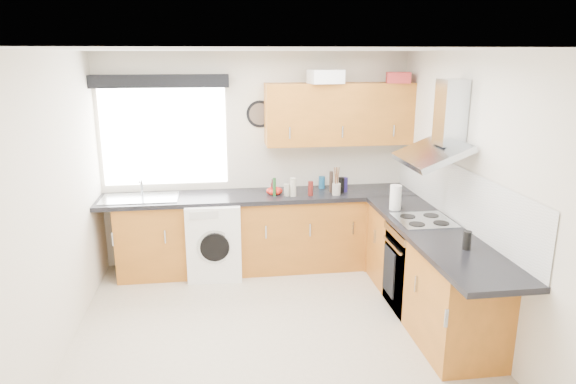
{
  "coord_description": "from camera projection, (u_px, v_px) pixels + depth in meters",
  "views": [
    {
      "loc": [
        -0.44,
        -4.17,
        2.47
      ],
      "look_at": [
        0.25,
        0.85,
        1.1
      ],
      "focal_mm": 32.0,
      "sensor_mm": 36.0,
      "label": 1
    }
  ],
  "objects": [
    {
      "name": "jar_9",
      "position": [
        287.0,
        190.0,
        5.81
      ],
      "size": [
        0.07,
        0.07,
        0.13
      ],
      "primitive_type": "cylinder",
      "color": "#9F9988",
      "rests_on": "worktop_back"
    },
    {
      "name": "extractor_hood",
      "position": [
        441.0,
        132.0,
        4.73
      ],
      "size": [
        0.52,
        0.78,
        0.66
      ],
      "primitive_type": null,
      "color": "#B0B9C4",
      "rests_on": "wall_right"
    },
    {
      "name": "tomato_cluster",
      "position": [
        274.0,
        191.0,
        5.89
      ],
      "size": [
        0.2,
        0.2,
        0.07
      ],
      "primitive_type": null,
      "rotation": [
        0.0,
        0.0,
        -0.32
      ],
      "color": "red",
      "rests_on": "worktop_back"
    },
    {
      "name": "window",
      "position": [
        164.0,
        137.0,
        5.86
      ],
      "size": [
        1.4,
        0.02,
        1.1
      ],
      "primitive_type": "cube",
      "color": "white",
      "rests_on": "wall_back"
    },
    {
      "name": "wall_clock",
      "position": [
        260.0,
        114.0,
        5.94
      ],
      "size": [
        0.31,
        0.04,
        0.31
      ],
      "primitive_type": "cylinder",
      "rotation": [
        1.57,
        0.0,
        0.0
      ],
      "color": "black",
      "rests_on": "wall_back"
    },
    {
      "name": "storage_box",
      "position": [
        398.0,
        78.0,
        5.78
      ],
      "size": [
        0.3,
        0.27,
        0.12
      ],
      "primitive_type": "cube",
      "rotation": [
        0.0,
        0.0,
        -0.24
      ],
      "color": "#B62E2E",
      "rests_on": "upper_cabinets"
    },
    {
      "name": "washing_machine",
      "position": [
        215.0,
        238.0,
        5.85
      ],
      "size": [
        0.62,
        0.6,
        0.87
      ],
      "primitive_type": "cube",
      "rotation": [
        0.0,
        0.0,
        -0.04
      ],
      "color": "white",
      "rests_on": "ground_plane"
    },
    {
      "name": "sink",
      "position": [
        140.0,
        195.0,
        5.71
      ],
      "size": [
        0.84,
        0.46,
        0.1
      ],
      "primitive_type": null,
      "color": "#B0B9C4",
      "rests_on": "worktop_back"
    },
    {
      "name": "worktop_right",
      "position": [
        437.0,
        234.0,
        4.66
      ],
      "size": [
        0.62,
        2.42,
        0.05
      ],
      "primitive_type": "cube",
      "color": "black",
      "rests_on": "base_cab_right"
    },
    {
      "name": "splashback",
      "position": [
        455.0,
        193.0,
        4.91
      ],
      "size": [
        0.01,
        3.0,
        0.54
      ],
      "primitive_type": "cube",
      "color": "white",
      "rests_on": "wall_right"
    },
    {
      "name": "wall_back",
      "position": [
        256.0,
        160.0,
        6.09
      ],
      "size": [
        3.6,
        0.02,
        2.5
      ],
      "primitive_type": "cube",
      "color": "silver",
      "rests_on": "ground_plane"
    },
    {
      "name": "jar_2",
      "position": [
        311.0,
        188.0,
        5.81
      ],
      "size": [
        0.06,
        0.06,
        0.17
      ],
      "primitive_type": "cylinder",
      "color": "#5D1713",
      "rests_on": "worktop_back"
    },
    {
      "name": "jar_3",
      "position": [
        274.0,
        187.0,
        5.79
      ],
      "size": [
        0.04,
        0.04,
        0.21
      ],
      "primitive_type": "cylinder",
      "color": "#1C4E20",
      "rests_on": "worktop_back"
    },
    {
      "name": "base_cab_right",
      "position": [
        428.0,
        273.0,
        4.93
      ],
      "size": [
        0.58,
        2.1,
        0.86
      ],
      "primitive_type": "cube",
      "color": "#9C591B",
      "rests_on": "ground_plane"
    },
    {
      "name": "jar_7",
      "position": [
        341.0,
        185.0,
        5.91
      ],
      "size": [
        0.07,
        0.07,
        0.19
      ],
      "primitive_type": "cylinder",
      "color": "black",
      "rests_on": "worktop_back"
    },
    {
      "name": "utensil_pot",
      "position": [
        336.0,
        189.0,
        5.85
      ],
      "size": [
        0.12,
        0.12,
        0.13
      ],
      "primitive_type": "cylinder",
      "rotation": [
        0.0,
        0.0,
        -0.32
      ],
      "color": "#A59C91",
      "rests_on": "worktop_back"
    },
    {
      "name": "kitchen_roll",
      "position": [
        396.0,
        197.0,
        5.28
      ],
      "size": [
        0.14,
        0.14,
        0.26
      ],
      "primitive_type": "cylinder",
      "rotation": [
        0.0,
        0.0,
        -0.16
      ],
      "color": "white",
      "rests_on": "worktop_right"
    },
    {
      "name": "hob_plate",
      "position": [
        424.0,
        220.0,
        4.94
      ],
      "size": [
        0.52,
        0.52,
        0.01
      ],
      "primitive_type": "cube",
      "color": "#B0B9C4",
      "rests_on": "worktop_right"
    },
    {
      "name": "jar_6",
      "position": [
        290.0,
        191.0,
        5.85
      ],
      "size": [
        0.04,
        0.04,
        0.1
      ],
      "primitive_type": "cylinder",
      "color": "black",
      "rests_on": "worktop_back"
    },
    {
      "name": "bottle_0",
      "position": [
        467.0,
        240.0,
        4.21
      ],
      "size": [
        0.07,
        0.07,
        0.16
      ],
      "primitive_type": "cylinder",
      "color": "black",
      "rests_on": "worktop_right"
    },
    {
      "name": "worktop_back",
      "position": [
        259.0,
        196.0,
        5.9
      ],
      "size": [
        3.6,
        0.62,
        0.05
      ],
      "primitive_type": "cube",
      "color": "black",
      "rests_on": "base_cab_back"
    },
    {
      "name": "jar_10",
      "position": [
        273.0,
        187.0,
        6.02
      ],
      "size": [
        0.05,
        0.05,
        0.1
      ],
      "primitive_type": "cylinder",
      "color": "#52231D",
      "rests_on": "worktop_back"
    },
    {
      "name": "wall_right",
      "position": [
        472.0,
        194.0,
        4.61
      ],
      "size": [
        0.02,
        3.6,
        2.5
      ],
      "primitive_type": "cube",
      "color": "silver",
      "rests_on": "ground_plane"
    },
    {
      "name": "wall_left",
      "position": [
        51.0,
        210.0,
        4.13
      ],
      "size": [
        0.02,
        3.6,
        2.5
      ],
      "primitive_type": "cube",
      "color": "silver",
      "rests_on": "ground_plane"
    },
    {
      "name": "window_blind",
      "position": [
        160.0,
        81.0,
        5.61
      ],
      "size": [
        1.5,
        0.18,
        0.14
      ],
      "primitive_type": "cube",
      "color": "black",
      "rests_on": "wall_back"
    },
    {
      "name": "jar_5",
      "position": [
        331.0,
        182.0,
        5.95
      ],
      "size": [
        0.04,
        0.04,
        0.25
      ],
      "primitive_type": "cylinder",
      "color": "#34251D",
      "rests_on": "worktop_back"
    },
    {
      "name": "base_cab_back",
      "position": [
        251.0,
        234.0,
        6.01
      ],
      "size": [
        3.0,
        0.58,
        0.86
      ],
      "primitive_type": "cube",
      "color": "#9C591B",
      "rests_on": "ground_plane"
    },
    {
      "name": "base_cab_corner",
      "position": [
        383.0,
        228.0,
        6.22
      ],
      "size": [
        0.6,
        0.6,
        0.86
      ],
      "primitive_type": "cube",
      "color": "#9C591B",
      "rests_on": "ground_plane"
    },
    {
      "name": "casserole",
      "position": [
        326.0,
        77.0,
        5.67
      ],
      "size": [
        0.4,
        0.31,
        0.15
      ],
      "primitive_type": "cube",
      "rotation": [
        0.0,
        0.0,
        0.15
      ],
      "color": "white",
      "rests_on": "upper_cabinets"
    },
    {
      "name": "jar_0",
      "position": [
        293.0,
        187.0,
        5.78
      ],
      "size": [
        0.07,
        0.07,
        0.21
      ],
      "primitive_type": "cylinder",
      "color": "#B3AC98",
      "rests_on": "worktop_back"
    },
    {
      "name": "oven",
      "position": [
        421.0,
        268.0,
        5.07
      ],
      "size": [
        0.56,
        0.58,
        0.85
      ],
      "primitive_type": "cube",
      "color": "black",
      "rests_on": "ground_plane"
    },
    {
      "name": "ground_plane",
      "position": [
        274.0,
        333.0,
        4.69
      ],
      "size": [
        3.6,
        3.6,
        0.0
      ],
      "primitive_type": "plane",
      "color": "beige"
    },
    {
      "name": "upper_cabinets",
      "position": [
        339.0,
        114.0,
        5.91
      ],
      "size": [
        1.7,
        0.35,
        0.7
      ],
      "primitive_type": "cube",
      "color": "#9C591B",
      "rests_on": "wall_back"
    },
    {
      "name": "jar_4",
      "position": [
        344.0,
        185.0,
        5.98
      ],
      "size": [
        0.08,
        0.08,
        0.17
      ],
      "primitive_type": "cylinder",
      "color": "navy",
      "rests_on": "worktop_back"
    },
    {
      "name": "wall_front",
      "position": [
        310.0,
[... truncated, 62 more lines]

